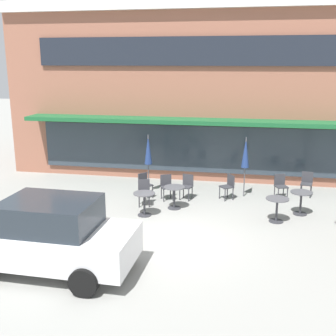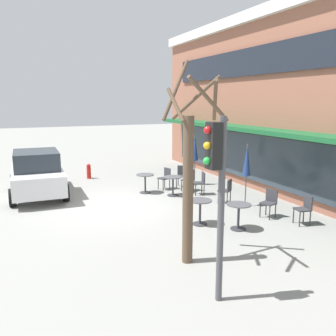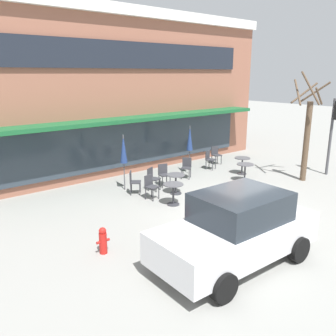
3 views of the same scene
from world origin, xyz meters
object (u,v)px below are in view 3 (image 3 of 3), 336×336
Objects in this scene: patio_umbrella_cream_folded at (190,139)px; traffic_light_pole at (334,124)px; cafe_chair_2 at (186,166)px; cafe_chair_4 at (164,173)px; cafe_table_mid_patio at (173,191)px; cafe_chair_1 at (209,158)px; cafe_table_streetside at (176,181)px; cafe_chair_3 at (216,154)px; parked_sedan at (237,229)px; cafe_table_near_wall at (245,170)px; cafe_chair_6 at (133,181)px; fire_hydrant at (103,240)px; cafe_table_by_tree at (242,163)px; street_tree at (307,133)px; patio_umbrella_green_folded at (124,149)px; cafe_chair_0 at (152,177)px; cafe_chair_5 at (151,185)px.

patio_umbrella_cream_folded is 0.65× the size of traffic_light_pole.
cafe_chair_4 is (-1.46, -0.25, 0.00)m from cafe_chair_2.
cafe_chair_1 reaches higher than cafe_table_mid_patio.
cafe_table_streetside is 5.07m from cafe_chair_3.
parked_sedan is at bearing -133.69° from cafe_chair_3.
cafe_table_mid_patio is at bearing -176.92° from cafe_table_near_wall.
fire_hydrant is at bearing -133.31° from cafe_chair_6.
patio_umbrella_cream_folded is (2.29, 1.75, 1.11)m from cafe_table_streetside.
cafe_table_by_tree is at bearing 2.68° from cafe_table_streetside.
cafe_chair_4 is at bearing -170.38° from cafe_chair_2.
street_tree reaches higher than cafe_table_near_wall.
cafe_chair_3 is 1.26× the size of fire_hydrant.
cafe_table_near_wall is at bearing -26.09° from patio_umbrella_green_folded.
cafe_chair_3 is (5.81, 0.62, -1.10)m from patio_umbrella_green_folded.
cafe_table_mid_patio is 0.85× the size of cafe_chair_1.
cafe_chair_6 is at bearing 174.07° from cafe_chair_0.
cafe_chair_5 is at bearing -159.56° from cafe_chair_3.
traffic_light_pole reaches higher than fire_hydrant.
cafe_chair_1 and cafe_chair_3 have the same top height.
cafe_table_by_tree is at bearing 0.52° from cafe_chair_5.
patio_umbrella_cream_folded is 0.52× the size of parked_sedan.
street_tree reaches higher than cafe_chair_6.
cafe_chair_1 is 4.47m from street_tree.
street_tree is 9.96m from fire_hydrant.
cafe_table_near_wall is at bearing 37.29° from parked_sedan.
cafe_chair_6 is 7.47m from street_tree.
cafe_table_by_tree is 8.04m from parked_sedan.
cafe_table_streetside is 2.18m from cafe_chair_2.
cafe_table_mid_patio is 0.85× the size of cafe_chair_2.
cafe_table_streetside reaches higher than fire_hydrant.
patio_umbrella_green_folded is at bearing 174.40° from cafe_chair_2.
cafe_table_streetside is 0.17× the size of street_tree.
cafe_chair_1 is 1.00× the size of cafe_chair_2.
cafe_table_streetside is 1.11m from cafe_chair_4.
cafe_chair_6 reaches higher than cafe_table_by_tree.
patio_umbrella_green_folded is at bearing 153.91° from cafe_table_near_wall.
patio_umbrella_cream_folded is 3.80m from cafe_chair_6.
cafe_chair_3 is at bearing 101.06° from street_tree.
cafe_chair_4 is 0.26× the size of traffic_light_pole.
cafe_table_streetside is at bearing -37.94° from cafe_chair_6.
cafe_table_by_tree is at bearing -40.43° from patio_umbrella_cream_folded.
street_tree reaches higher than fire_hydrant.
cafe_table_streetside is 1.08× the size of fire_hydrant.
patio_umbrella_green_folded is at bearing 100.04° from cafe_table_mid_patio.
parked_sedan is at bearing -98.15° from patio_umbrella_green_folded.
traffic_light_pole reaches higher than cafe_chair_0.
patio_umbrella_green_folded is 1.27m from cafe_chair_6.
street_tree is 1.71m from traffic_light_pole.
cafe_chair_0 is 1.00× the size of cafe_chair_5.
cafe_table_by_tree reaches higher than fire_hydrant.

